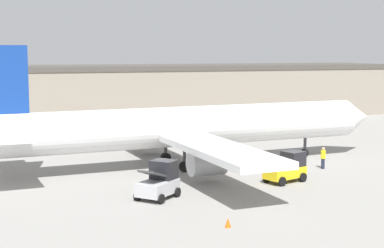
{
  "coord_description": "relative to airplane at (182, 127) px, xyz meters",
  "views": [
    {
      "loc": [
        -15.55,
        -47.57,
        9.97
      ],
      "look_at": [
        0.0,
        0.0,
        3.64
      ],
      "focal_mm": 55.0,
      "sensor_mm": 36.0,
      "label": 1
    }
  ],
  "objects": [
    {
      "name": "ground_plane",
      "position": [
        0.92,
        0.08,
        -3.39
      ],
      "size": [
        400.0,
        400.0,
        0.0
      ],
      "primitive_type": "plane",
      "color": "gray"
    },
    {
      "name": "terminal_building",
      "position": [
        1.25,
        35.52,
        0.51
      ],
      "size": [
        81.9,
        12.12,
        7.79
      ],
      "color": "gray",
      "rests_on": "ground_plane"
    },
    {
      "name": "airplane",
      "position": [
        0.0,
        0.0,
        0.0
      ],
      "size": [
        38.69,
        32.05,
        10.32
      ],
      "rotation": [
        0.0,
        0.0,
        0.08
      ],
      "color": "silver",
      "rests_on": "ground_plane"
    },
    {
      "name": "ground_crew_worker",
      "position": [
        11.01,
        -4.62,
        -2.4
      ],
      "size": [
        0.41,
        0.41,
        1.85
      ],
      "rotation": [
        0.0,
        0.0,
        2.0
      ],
      "color": "#1E2338",
      "rests_on": "ground_plane"
    },
    {
      "name": "baggage_tug",
      "position": [
        5.91,
        -8.06,
        -2.36
      ],
      "size": [
        3.62,
        2.74,
        2.28
      ],
      "rotation": [
        0.0,
        0.0,
        0.35
      ],
      "color": "yellow",
      "rests_on": "ground_plane"
    },
    {
      "name": "belt_loader_truck",
      "position": [
        -4.65,
        -9.84,
        -2.25
      ],
      "size": [
        3.42,
        3.39,
        2.5
      ],
      "rotation": [
        0.0,
        0.0,
        0.75
      ],
      "color": "#B2B2B7",
      "rests_on": "ground_plane"
    },
    {
      "name": "safety_cone_near",
      "position": [
        -2.69,
        -17.5,
        -3.12
      ],
      "size": [
        0.36,
        0.36,
        0.55
      ],
      "color": "#EF590F",
      "rests_on": "ground_plane"
    }
  ]
}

